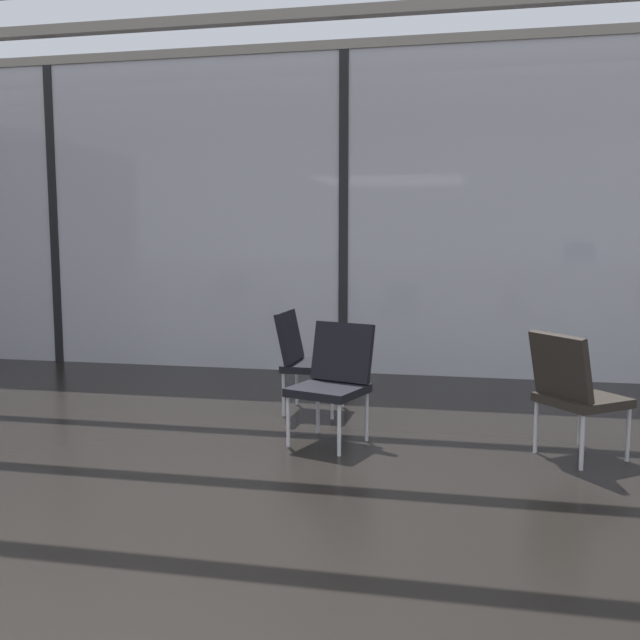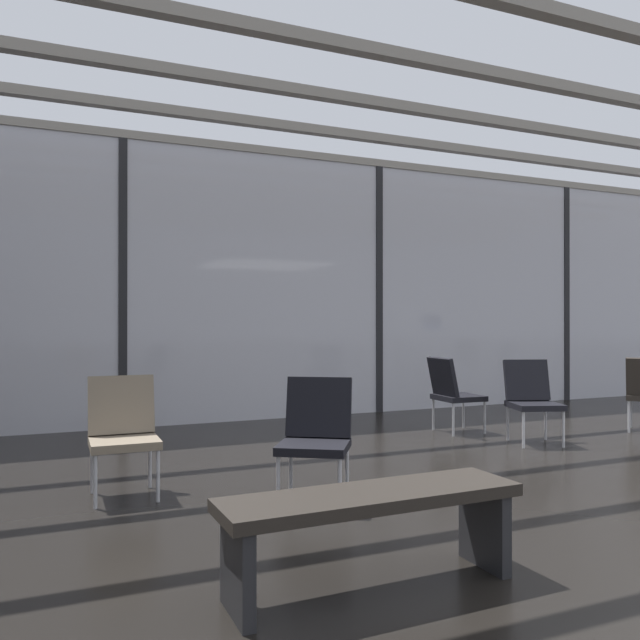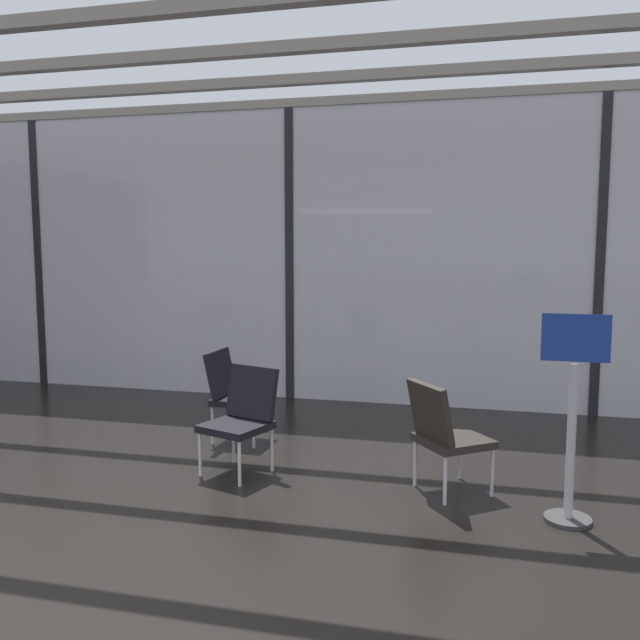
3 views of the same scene
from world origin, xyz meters
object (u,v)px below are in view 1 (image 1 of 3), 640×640
Objects in this scene: lounge_chair_5 at (304,355)px; lounge_chair_2 at (573,388)px; parked_airplane at (359,210)px; lounge_chair_4 at (334,375)px.

lounge_chair_2 is at bearing -111.87° from lounge_chair_5.
parked_airplane reaches higher than lounge_chair_5.
parked_airplane is at bearing -19.04° from lounge_chair_2.
lounge_chair_2 is 2.28m from lounge_chair_5.
parked_airplane is at bearing 6.72° from lounge_chair_5.
parked_airplane is 8.53m from lounge_chair_2.
lounge_chair_5 is at bearing 28.58° from lounge_chair_2.
lounge_chair_2 is 1.67m from lounge_chair_4.
lounge_chair_5 is (-2.08, 0.93, 0.00)m from lounge_chair_2.
lounge_chair_4 is at bearing -151.20° from lounge_chair_5.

